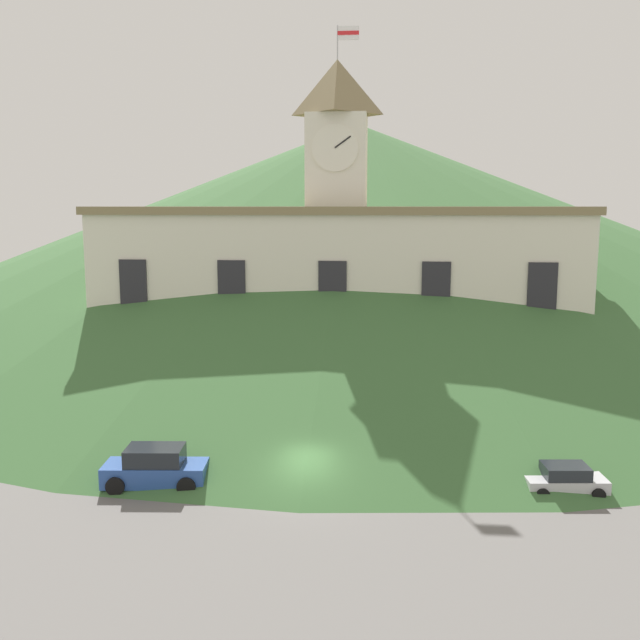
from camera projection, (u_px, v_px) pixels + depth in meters
The scene contains 14 objects.
ground_plane at pixel (306, 489), 35.45m from camera, with size 160.00×160.00×0.00m, color #605E5B.
civic_building at pixel (337, 288), 55.87m from camera, with size 37.65×9.27×27.20m.
banner_fence at pixel (329, 392), 49.42m from camera, with size 38.52×0.12×2.35m.
hillside_backdrop at pixel (357, 220), 92.39m from camera, with size 125.31×125.31×24.28m, color #386033.
street_lamp_center at pixel (152, 352), 50.86m from camera, with size 1.26×0.36×5.07m.
street_lamp_left at pixel (321, 362), 49.85m from camera, with size 1.26×0.36×4.28m.
street_lamp_far_left at pixel (519, 365), 48.61m from camera, with size 1.26×0.36×4.38m.
car_silver_hatch at pixel (565, 481), 34.74m from camera, with size 4.04×2.31×1.50m.
car_yellow_coupe at pixel (98, 446), 40.02m from camera, with size 4.33×2.40×1.35m.
car_red_sedan at pixel (247, 442), 40.45m from camera, with size 4.44×2.20×1.45m.
car_white_taxi at pixel (448, 416), 45.39m from camera, with size 4.59×2.32×1.50m.
car_blue_van at pixel (155, 469), 35.58m from camera, with size 5.24×2.70×2.10m.
car_gray_pickup at pixel (168, 407), 47.02m from camera, with size 5.40×2.59×1.75m.
pedestrian at pixel (314, 402), 47.68m from camera, with size 0.53×0.53×1.75m.
Camera 1 is at (3.77, -33.46, 13.94)m, focal length 40.00 mm.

